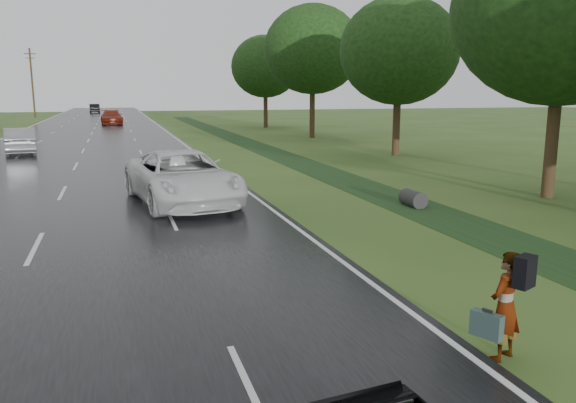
# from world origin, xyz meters

# --- Properties ---
(road) EXTENTS (14.00, 180.00, 0.04)m
(road) POSITION_xyz_m (0.00, 45.00, 0.02)
(road) COLOR black
(road) RESTS_ON ground
(edge_stripe_east) EXTENTS (0.12, 180.00, 0.01)m
(edge_stripe_east) POSITION_xyz_m (6.75, 45.00, 0.04)
(edge_stripe_east) COLOR silver
(edge_stripe_east) RESTS_ON road
(edge_stripe_west) EXTENTS (0.12, 180.00, 0.01)m
(edge_stripe_west) POSITION_xyz_m (-6.75, 45.00, 0.04)
(edge_stripe_west) COLOR silver
(edge_stripe_west) RESTS_ON road
(center_line) EXTENTS (0.12, 180.00, 0.01)m
(center_line) POSITION_xyz_m (0.00, 45.00, 0.04)
(center_line) COLOR silver
(center_line) RESTS_ON road
(drainage_ditch) EXTENTS (2.20, 120.00, 0.56)m
(drainage_ditch) POSITION_xyz_m (11.50, 18.71, 0.04)
(drainage_ditch) COLOR #183213
(drainage_ditch) RESTS_ON ground
(utility_pole_distant) EXTENTS (1.60, 0.26, 10.00)m
(utility_pole_distant) POSITION_xyz_m (-9.20, 85.00, 5.20)
(utility_pole_distant) COLOR #382A17
(utility_pole_distant) RESTS_ON ground
(tree_east_b) EXTENTS (7.60, 7.60, 10.11)m
(tree_east_b) POSITION_xyz_m (17.00, 10.00, 6.68)
(tree_east_b) COLOR #382A17
(tree_east_b) RESTS_ON ground
(tree_east_c) EXTENTS (7.00, 7.00, 9.29)m
(tree_east_c) POSITION_xyz_m (18.20, 24.00, 6.14)
(tree_east_c) COLOR #382A17
(tree_east_c) RESTS_ON ground
(tree_east_d) EXTENTS (8.00, 8.00, 10.76)m
(tree_east_d) POSITION_xyz_m (17.80, 38.00, 7.15)
(tree_east_d) COLOR #382A17
(tree_east_d) RESTS_ON ground
(tree_east_f) EXTENTS (7.20, 7.20, 9.62)m
(tree_east_f) POSITION_xyz_m (17.50, 52.00, 6.37)
(tree_east_f) COLOR #382A17
(tree_east_f) RESTS_ON ground
(pedestrian) EXTENTS (0.85, 0.67, 1.60)m
(pedestrian) POSITION_xyz_m (7.19, -0.20, 0.83)
(pedestrian) COLOR #A5998C
(pedestrian) RESTS_ON ground
(white_pickup) EXTENTS (3.84, 6.75, 1.78)m
(white_pickup) POSITION_xyz_m (4.13, 12.60, 0.93)
(white_pickup) COLOR silver
(white_pickup) RESTS_ON road
(silver_sedan) EXTENTS (2.38, 5.00, 1.58)m
(silver_sedan) POSITION_xyz_m (-3.57, 31.18, 0.83)
(silver_sedan) COLOR gray
(silver_sedan) RESTS_ON road
(far_car_red) EXTENTS (2.62, 5.79, 1.65)m
(far_car_red) POSITION_xyz_m (1.73, 62.46, 0.86)
(far_car_red) COLOR maroon
(far_car_red) RESTS_ON road
(far_car_dark) EXTENTS (1.96, 4.92, 1.59)m
(far_car_dark) POSITION_xyz_m (-1.25, 100.82, 0.84)
(far_car_dark) COLOR black
(far_car_dark) RESTS_ON road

